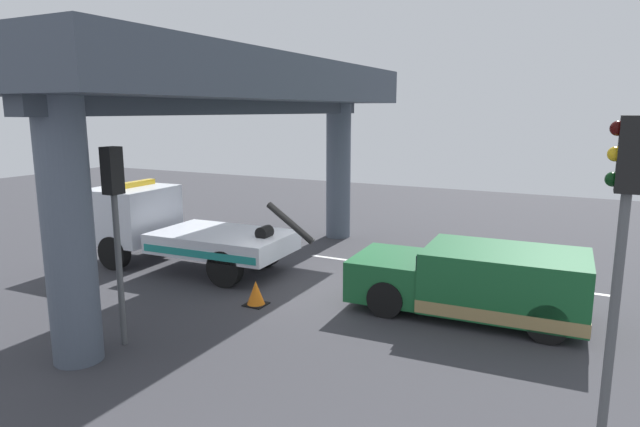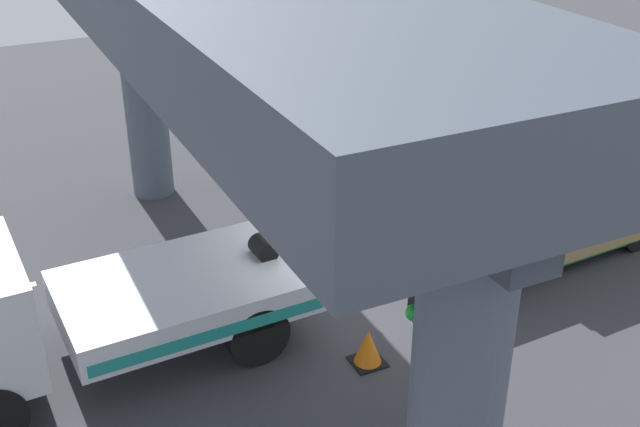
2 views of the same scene
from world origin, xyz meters
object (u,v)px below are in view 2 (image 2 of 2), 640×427
towed_van_green (545,210)px  traffic_cone_orange (368,348)px  traffic_light_far (424,334)px  tow_truck_white (57,309)px

towed_van_green → traffic_cone_orange: size_ratio=8.82×
towed_van_green → traffic_light_far: size_ratio=1.34×
towed_van_green → traffic_cone_orange: (4.86, 1.76, -0.50)m
towed_van_green → traffic_cone_orange: bearing=19.9°
traffic_light_far → tow_truck_white: bearing=-57.0°
tow_truck_white → towed_van_green: tow_truck_white is taller
towed_van_green → traffic_light_far: traffic_light_far is taller
tow_truck_white → traffic_light_far: size_ratio=1.85×
towed_van_green → tow_truck_white: bearing=0.2°
traffic_cone_orange → tow_truck_white: bearing=-22.1°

